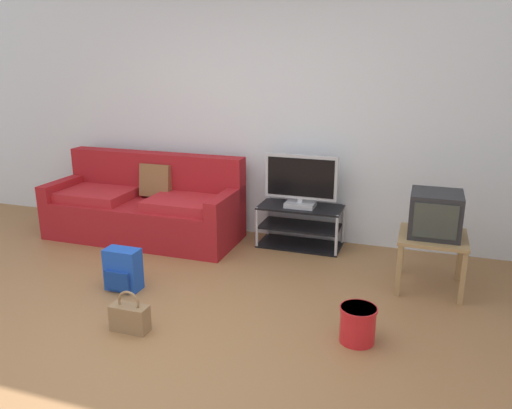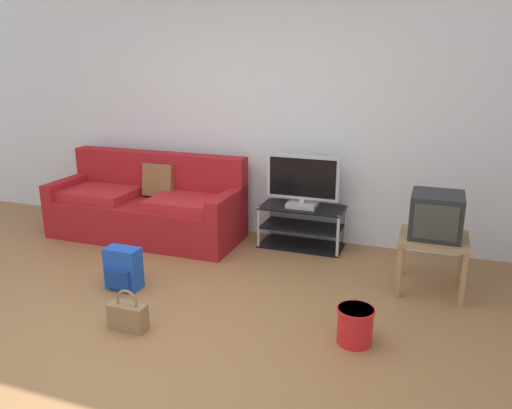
{
  "view_description": "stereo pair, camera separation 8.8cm",
  "coord_description": "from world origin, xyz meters",
  "px_view_note": "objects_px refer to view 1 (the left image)",
  "views": [
    {
      "loc": [
        1.75,
        -2.78,
        1.94
      ],
      "look_at": [
        0.41,
        1.18,
        0.71
      ],
      "focal_mm": 35.4,
      "sensor_mm": 36.0,
      "label": 1
    },
    {
      "loc": [
        1.83,
        -2.75,
        1.94
      ],
      "look_at": [
        0.41,
        1.18,
        0.71
      ],
      "focal_mm": 35.4,
      "sensor_mm": 36.0,
      "label": 2
    }
  ],
  "objects_px": {
    "tv_stand": "(300,226)",
    "handbag": "(130,317)",
    "flat_tv": "(301,182)",
    "cleaning_bucket": "(358,323)",
    "side_table": "(432,243)",
    "crt_tv": "(435,214)",
    "couch": "(146,208)",
    "backpack": "(123,270)"
  },
  "relations": [
    {
      "from": "couch",
      "to": "crt_tv",
      "type": "relative_size",
      "value": 4.91
    },
    {
      "from": "tv_stand",
      "to": "handbag",
      "type": "relative_size",
      "value": 2.74
    },
    {
      "from": "backpack",
      "to": "cleaning_bucket",
      "type": "relative_size",
      "value": 1.39
    },
    {
      "from": "tv_stand",
      "to": "handbag",
      "type": "bearing_deg",
      "value": -110.08
    },
    {
      "from": "handbag",
      "to": "flat_tv",
      "type": "bearing_deg",
      "value": 69.72
    },
    {
      "from": "side_table",
      "to": "handbag",
      "type": "bearing_deg",
      "value": -144.68
    },
    {
      "from": "crt_tv",
      "to": "cleaning_bucket",
      "type": "distance_m",
      "value": 1.3
    },
    {
      "from": "couch",
      "to": "side_table",
      "type": "distance_m",
      "value": 3.03
    },
    {
      "from": "flat_tv",
      "to": "side_table",
      "type": "relative_size",
      "value": 1.35
    },
    {
      "from": "side_table",
      "to": "backpack",
      "type": "bearing_deg",
      "value": -160.52
    },
    {
      "from": "crt_tv",
      "to": "backpack",
      "type": "relative_size",
      "value": 1.17
    },
    {
      "from": "couch",
      "to": "backpack",
      "type": "bearing_deg",
      "value": -67.99
    },
    {
      "from": "flat_tv",
      "to": "handbag",
      "type": "xyz_separation_m",
      "value": [
        -0.76,
        -2.07,
        -0.6
      ]
    },
    {
      "from": "couch",
      "to": "flat_tv",
      "type": "distance_m",
      "value": 1.75
    },
    {
      "from": "tv_stand",
      "to": "crt_tv",
      "type": "relative_size",
      "value": 2.02
    },
    {
      "from": "backpack",
      "to": "handbag",
      "type": "bearing_deg",
      "value": -56.89
    },
    {
      "from": "cleaning_bucket",
      "to": "flat_tv",
      "type": "bearing_deg",
      "value": 116.51
    },
    {
      "from": "side_table",
      "to": "handbag",
      "type": "relative_size",
      "value": 1.76
    },
    {
      "from": "tv_stand",
      "to": "crt_tv",
      "type": "xyz_separation_m",
      "value": [
        1.31,
        -0.61,
        0.45
      ]
    },
    {
      "from": "couch",
      "to": "handbag",
      "type": "relative_size",
      "value": 6.64
    },
    {
      "from": "couch",
      "to": "tv_stand",
      "type": "relative_size",
      "value": 2.43
    },
    {
      "from": "flat_tv",
      "to": "crt_tv",
      "type": "distance_m",
      "value": 1.43
    },
    {
      "from": "side_table",
      "to": "crt_tv",
      "type": "height_order",
      "value": "crt_tv"
    },
    {
      "from": "side_table",
      "to": "handbag",
      "type": "distance_m",
      "value": 2.56
    },
    {
      "from": "handbag",
      "to": "cleaning_bucket",
      "type": "height_order",
      "value": "handbag"
    },
    {
      "from": "flat_tv",
      "to": "crt_tv",
      "type": "xyz_separation_m",
      "value": [
        1.31,
        -0.58,
        -0.04
      ]
    },
    {
      "from": "tv_stand",
      "to": "flat_tv",
      "type": "relative_size",
      "value": 1.16
    },
    {
      "from": "flat_tv",
      "to": "side_table",
      "type": "height_order",
      "value": "flat_tv"
    },
    {
      "from": "handbag",
      "to": "cleaning_bucket",
      "type": "bearing_deg",
      "value": 13.54
    },
    {
      "from": "crt_tv",
      "to": "backpack",
      "type": "bearing_deg",
      "value": -160.19
    },
    {
      "from": "side_table",
      "to": "flat_tv",
      "type": "bearing_deg",
      "value": 155.38
    },
    {
      "from": "crt_tv",
      "to": "couch",
      "type": "bearing_deg",
      "value": 173.4
    },
    {
      "from": "flat_tv",
      "to": "cleaning_bucket",
      "type": "relative_size",
      "value": 2.85
    },
    {
      "from": "side_table",
      "to": "crt_tv",
      "type": "relative_size",
      "value": 1.3
    },
    {
      "from": "cleaning_bucket",
      "to": "crt_tv",
      "type": "bearing_deg",
      "value": 66.86
    },
    {
      "from": "flat_tv",
      "to": "handbag",
      "type": "height_order",
      "value": "flat_tv"
    },
    {
      "from": "crt_tv",
      "to": "handbag",
      "type": "bearing_deg",
      "value": -144.38
    },
    {
      "from": "backpack",
      "to": "handbag",
      "type": "relative_size",
      "value": 1.16
    },
    {
      "from": "flat_tv",
      "to": "cleaning_bucket",
      "type": "xyz_separation_m",
      "value": [
        0.84,
        -1.68,
        -0.57
      ]
    },
    {
      "from": "flat_tv",
      "to": "backpack",
      "type": "bearing_deg",
      "value": -128.79
    },
    {
      "from": "tv_stand",
      "to": "cleaning_bucket",
      "type": "distance_m",
      "value": 1.9
    },
    {
      "from": "crt_tv",
      "to": "backpack",
      "type": "xyz_separation_m",
      "value": [
        -2.5,
        -0.9,
        -0.49
      ]
    }
  ]
}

